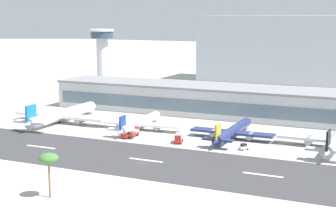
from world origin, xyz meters
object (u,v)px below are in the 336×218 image
(control_tower, at_px, (102,53))
(airliner_gold_tail_gate_2, at_px, (231,132))
(airliner_navy_tail_gate_1, at_px, (138,124))
(distant_hotel_block, at_px, (274,49))
(terminal_building, at_px, (220,101))
(service_fuel_truck_2, at_px, (130,132))
(palm_tree_0, at_px, (49,159))
(airliner_black_tail_gate_3, at_px, (336,140))
(service_baggage_tug_0, at_px, (244,147))
(airliner_blue_tail_gate_0, at_px, (60,115))
(service_box_truck_1, at_px, (179,138))

(control_tower, distance_m, airliner_gold_tail_gate_2, 139.23)
(control_tower, bearing_deg, airliner_navy_tail_gate_1, -51.02)
(control_tower, distance_m, distant_hotel_block, 123.58)
(terminal_building, relative_size, control_tower, 4.36)
(airliner_gold_tail_gate_2, height_order, service_fuel_truck_2, airliner_gold_tail_gate_2)
(distant_hotel_block, height_order, airliner_gold_tail_gate_2, distant_hotel_block)
(control_tower, distance_m, service_fuel_truck_2, 123.42)
(distant_hotel_block, bearing_deg, terminal_building, -86.25)
(control_tower, xyz_separation_m, airliner_gold_tail_gate_2, (108.27, -85.11, -20.49))
(airliner_navy_tail_gate_1, relative_size, palm_tree_0, 3.48)
(distant_hotel_block, distance_m, airliner_black_tail_gate_3, 192.17)
(control_tower, xyz_separation_m, service_baggage_tug_0, (117.08, -98.40, -22.26))
(control_tower, height_order, airliner_blue_tail_gate_0, control_tower)
(airliner_blue_tail_gate_0, height_order, airliner_gold_tail_gate_2, airliner_blue_tail_gate_0)
(terminal_building, height_order, service_fuel_truck_2, terminal_building)
(airliner_gold_tail_gate_2, xyz_separation_m, service_fuel_truck_2, (-36.12, -12.74, -0.79))
(control_tower, xyz_separation_m, airliner_blue_tail_gate_0, (31.97, -87.11, -19.86))
(airliner_black_tail_gate_3, height_order, service_box_truck_1, airliner_black_tail_gate_3)
(service_box_truck_1, bearing_deg, distant_hotel_block, 168.62)
(control_tower, height_order, service_box_truck_1, control_tower)
(distant_hotel_block, distance_m, service_box_truck_1, 195.01)
(distant_hotel_block, bearing_deg, airliner_gold_tail_gate_2, -80.79)
(airliner_blue_tail_gate_0, relative_size, palm_tree_0, 4.42)
(airliner_navy_tail_gate_1, bearing_deg, terminal_building, -27.46)
(service_baggage_tug_0, bearing_deg, airliner_gold_tail_gate_2, -106.85)
(terminal_building, xyz_separation_m, airliner_navy_tail_gate_1, (-18.87, -44.59, -4.06))
(airliner_gold_tail_gate_2, bearing_deg, service_box_truck_1, 129.95)
(airliner_black_tail_gate_3, bearing_deg, service_baggage_tug_0, 116.90)
(service_baggage_tug_0, bearing_deg, control_tower, -90.43)
(terminal_building, xyz_separation_m, service_baggage_tug_0, (29.11, -57.61, -5.72))
(service_baggage_tug_0, xyz_separation_m, palm_tree_0, (-30.68, -68.03, 9.08))
(airliner_blue_tail_gate_0, relative_size, airliner_black_tail_gate_3, 1.06)
(airliner_blue_tail_gate_0, distance_m, airliner_navy_tail_gate_1, 37.17)
(control_tower, xyz_separation_m, airliner_navy_tail_gate_1, (69.10, -85.39, -20.60))
(airliner_black_tail_gate_3, xyz_separation_m, service_box_truck_1, (-53.26, -14.28, -1.46))
(terminal_building, height_order, service_box_truck_1, terminal_building)
(control_tower, distance_m, palm_tree_0, 187.99)
(distant_hotel_block, xyz_separation_m, airliner_blue_tail_gate_0, (-47.09, -182.09, -19.12))
(palm_tree_0, bearing_deg, distant_hotel_block, 91.61)
(airliner_navy_tail_gate_1, bearing_deg, service_fuel_truck_2, -170.77)
(distant_hotel_block, distance_m, airliner_gold_tail_gate_2, 183.51)
(airliner_gold_tail_gate_2, distance_m, service_box_truck_1, 20.60)
(airliner_gold_tail_gate_2, xyz_separation_m, palm_tree_0, (-21.87, -81.33, 7.31))
(airliner_gold_tail_gate_2, relative_size, palm_tree_0, 3.61)
(airliner_black_tail_gate_3, distance_m, service_fuel_truck_2, 74.99)
(airliner_blue_tail_gate_0, distance_m, airliner_gold_tail_gate_2, 76.33)
(airliner_navy_tail_gate_1, xyz_separation_m, palm_tree_0, (17.30, -81.05, 7.42))
(palm_tree_0, bearing_deg, airliner_blue_tail_gate_0, 124.46)
(palm_tree_0, bearing_deg, terminal_building, 89.28)
(distant_hotel_block, relative_size, airliner_navy_tail_gate_1, 2.44)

